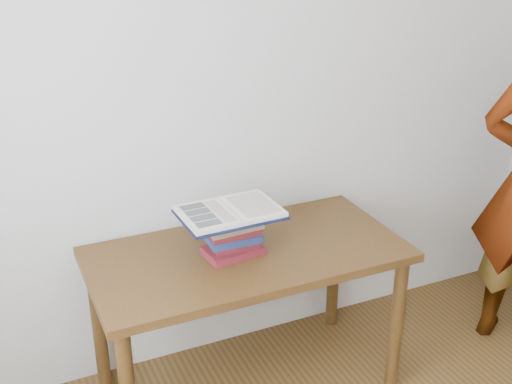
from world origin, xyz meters
name	(u,v)px	position (x,y,z in m)	size (l,w,h in m)	color
desk	(247,271)	(-0.08, 1.38, 0.62)	(1.33, 0.67, 0.71)	#4A2F12
book_stack	(232,233)	(-0.14, 1.39, 0.81)	(0.25, 0.19, 0.18)	maroon
open_book	(230,212)	(-0.16, 1.37, 0.91)	(0.41, 0.29, 0.03)	black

